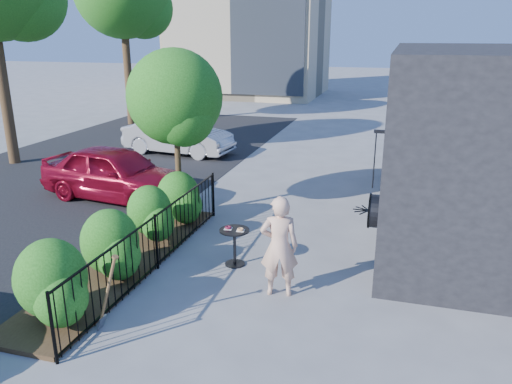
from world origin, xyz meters
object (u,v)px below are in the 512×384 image
(cafe_table, at_px, (235,241))
(shovel, at_px, (107,297))
(car_red, at_px, (116,173))
(car_silver, at_px, (178,136))
(woman, at_px, (279,246))
(patio_tree, at_px, (177,103))

(cafe_table, xyz_separation_m, shovel, (-1.11, -2.66, 0.06))
(cafe_table, bearing_deg, car_red, 145.65)
(shovel, relative_size, car_silver, 0.32)
(shovel, distance_m, car_silver, 11.61)
(car_red, bearing_deg, shovel, -142.20)
(woman, bearing_deg, patio_tree, -56.61)
(cafe_table, distance_m, car_red, 5.24)
(patio_tree, relative_size, cafe_table, 5.07)
(cafe_table, height_order, shovel, shovel)
(patio_tree, bearing_deg, cafe_table, -46.22)
(patio_tree, xyz_separation_m, car_red, (-2.23, 0.77, -2.04))
(car_silver, bearing_deg, cafe_table, -143.29)
(patio_tree, xyz_separation_m, woman, (3.18, -3.05, -1.88))
(cafe_table, bearing_deg, shovel, -112.72)
(cafe_table, height_order, car_red, car_red)
(patio_tree, relative_size, shovel, 3.05)
(patio_tree, xyz_separation_m, cafe_table, (2.09, -2.19, -2.26))
(cafe_table, height_order, woman, woman)
(shovel, distance_m, car_red, 6.47)
(car_red, distance_m, car_silver, 5.38)
(woman, height_order, shovel, woman)
(patio_tree, distance_m, car_red, 3.12)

